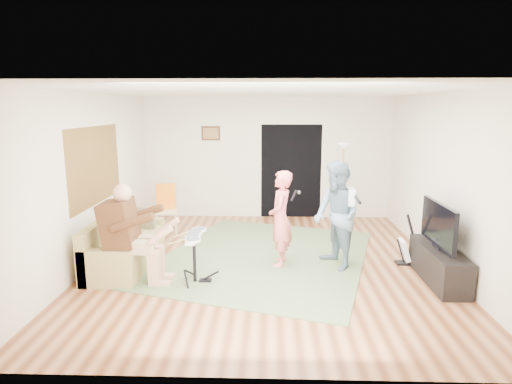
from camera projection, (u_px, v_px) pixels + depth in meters
floor at (265, 263)px, 6.90m from camera, size 6.00×6.00×0.00m
walls at (265, 181)px, 6.64m from camera, size 5.50×6.00×2.70m
ceiling at (266, 92)px, 6.38m from camera, size 6.00×6.00×0.00m
window_blinds at (95, 165)px, 6.88m from camera, size 0.00×2.05×2.05m
doorway at (291, 171)px, 9.61m from camera, size 2.10×0.00×2.10m
picture_frame at (211, 133)px, 9.50m from camera, size 0.42×0.03×0.32m
area_rug at (265, 256)px, 7.19m from camera, size 4.18×4.64×0.02m
sofa at (121, 249)px, 6.78m from camera, size 0.78×1.89×0.77m
drummer at (134, 244)px, 6.07m from camera, size 0.93×0.52×1.43m
drum_kit at (195, 260)px, 6.09m from camera, size 0.41×0.73×0.75m
singer at (281, 219)px, 6.68m from camera, size 0.42×0.59×1.51m
microphone at (294, 195)px, 6.61m from camera, size 0.06×0.06×0.24m
guitarist at (337, 216)px, 6.56m from camera, size 0.88×0.99×1.67m
guitar_held at (351, 197)px, 6.49m from camera, size 0.15×0.60×0.26m
guitar_spare at (404, 250)px, 6.82m from camera, size 0.30×0.26×0.82m
torchiere_lamp at (343, 171)px, 8.47m from camera, size 0.32×0.32×1.78m
dining_chair at (167, 216)px, 8.53m from camera, size 0.49×0.52×0.97m
tv_cabinet at (439, 265)px, 6.14m from camera, size 0.40×1.40×0.50m
television at (438, 224)px, 6.02m from camera, size 0.06×1.13×0.60m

